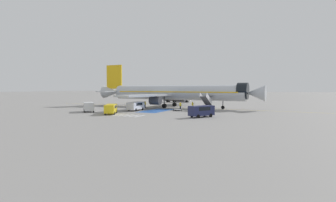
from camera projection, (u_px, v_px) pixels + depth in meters
The scene contains 21 objects.
ground_plane at pixel (173, 107), 69.73m from camera, with size 600.00×600.00×0.00m, color gray.
apron_leadline_yellow at pixel (175, 107), 68.56m from camera, with size 0.20×80.08×0.01m, color gold.
apron_stand_patch_blue at pixel (157, 111), 58.80m from camera, with size 4.79×11.12×0.01m, color #2856A8.
apron_walkway_bar_0 at pixel (113, 115), 49.90m from camera, with size 0.44×3.60×0.01m, color silver.
apron_walkway_bar_1 at pixel (118, 115), 49.40m from camera, with size 0.44×3.60×0.01m, color silver.
apron_walkway_bar_2 at pixel (123, 115), 48.90m from camera, with size 0.44×3.60×0.01m, color silver.
apron_walkway_bar_3 at pixel (129, 115), 48.40m from camera, with size 0.44×3.60×0.01m, color silver.
apron_walkway_bar_4 at pixel (134, 116), 47.91m from camera, with size 0.44×3.60×0.01m, color silver.
apron_walkway_bar_5 at pixel (140, 116), 47.41m from camera, with size 0.44×3.60×0.01m, color silver.
airliner at pixel (173, 92), 68.67m from camera, with size 46.21×35.02×11.83m.
boarding_stairs_forward at pixel (206, 106), 60.01m from camera, with size 2.41×5.31×4.06m.
fuel_tanker at pixel (177, 97), 93.66m from camera, with size 9.95×3.93×3.41m.
service_van_0 at pixel (201, 110), 45.45m from camera, with size 3.98×4.84×2.00m.
service_van_1 at pixel (111, 108), 51.15m from camera, with size 4.07×5.42×1.87m.
service_van_2 at pixel (136, 105), 58.70m from camera, with size 2.18×5.21×1.91m.
service_van_3 at pixel (89, 106), 55.73m from camera, with size 4.43×4.41×2.01m.
baggage_cart at pixel (178, 110), 58.71m from camera, with size 2.74×2.99×0.87m.
ground_crew_0 at pixel (180, 105), 60.89m from camera, with size 0.43×0.24×1.85m.
ground_crew_1 at pixel (144, 104), 67.75m from camera, with size 0.41×0.49×1.61m.
ground_crew_2 at pixel (145, 104), 66.40m from camera, with size 0.49×0.42×1.80m.
ground_crew_3 at pixel (193, 105), 63.36m from camera, with size 0.49×0.39×1.77m.
Camera 1 is at (27.67, -63.83, 5.10)m, focal length 28.00 mm.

